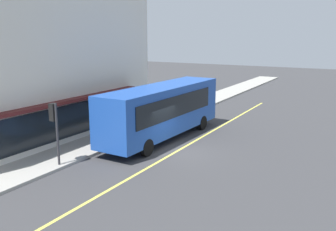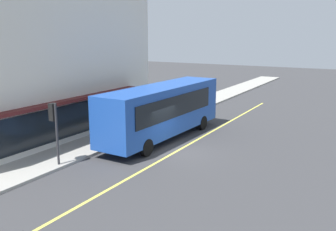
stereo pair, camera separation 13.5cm
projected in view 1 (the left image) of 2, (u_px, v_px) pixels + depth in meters
name	position (u px, v px, depth m)	size (l,w,h in m)	color
ground	(177.00, 151.00, 22.12)	(120.00, 120.00, 0.00)	#38383A
sidewalk	(108.00, 138.00, 24.55)	(80.00, 2.85, 0.15)	#9E9B93
lane_centre_stripe	(177.00, 151.00, 22.12)	(36.00, 0.16, 0.01)	#D8D14C
storefront_building	(6.00, 65.00, 25.12)	(18.30, 11.31, 9.46)	silver
bus	(163.00, 109.00, 24.40)	(11.20, 2.88, 3.50)	#1E4CAD
traffic_light	(54.00, 119.00, 19.03)	(0.30, 0.52, 3.20)	#2D2D33
pedestrian_mid_block	(185.00, 97.00, 33.93)	(0.34, 0.34, 1.67)	black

